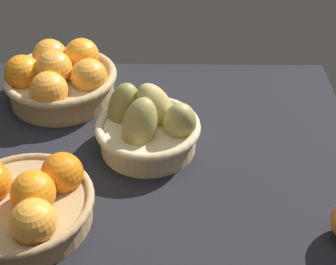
# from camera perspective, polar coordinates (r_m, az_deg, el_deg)

# --- Properties ---
(market_tray) EXTENTS (0.84, 0.72, 0.03)m
(market_tray) POSITION_cam_1_polar(r_m,az_deg,el_deg) (1.02, -1.80, -3.18)
(market_tray) COLOR black
(market_tray) RESTS_ON ground
(basket_far_left) EXTENTS (0.25, 0.25, 0.12)m
(basket_far_left) POSITION_cam_1_polar(r_m,az_deg,el_deg) (1.17, -12.06, 6.04)
(basket_far_left) COLOR tan
(basket_far_left) RESTS_ON market_tray
(basket_near_left) EXTENTS (0.24, 0.24, 0.11)m
(basket_near_left) POSITION_cam_1_polar(r_m,az_deg,el_deg) (0.89, -16.16, -7.66)
(basket_near_left) COLOR tan
(basket_near_left) RESTS_ON market_tray
(basket_center_pears) EXTENTS (0.21, 0.21, 0.15)m
(basket_center_pears) POSITION_cam_1_polar(r_m,az_deg,el_deg) (1.00, -2.19, 0.67)
(basket_center_pears) COLOR #D3BC8C
(basket_center_pears) RESTS_ON market_tray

